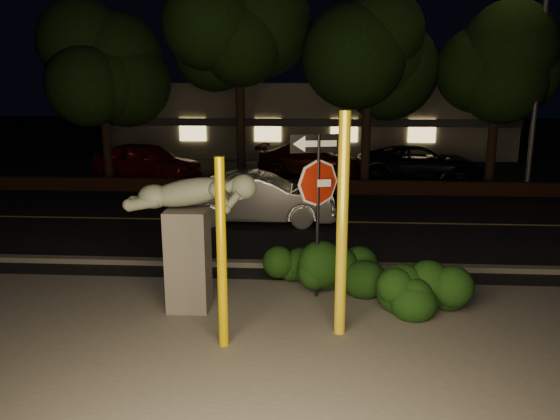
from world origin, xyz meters
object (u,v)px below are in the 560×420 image
(streetlight, at_px, (537,41))
(parked_car_darkred, at_px, (311,160))
(yellow_pole_right, at_px, (342,227))
(parked_car_dark, at_px, (420,163))
(signpost, at_px, (318,184))
(silver_sedan, at_px, (259,198))
(sculpture, at_px, (190,227))
(yellow_pole_left, at_px, (222,255))
(parked_car_red, at_px, (147,161))

(streetlight, distance_m, parked_car_darkred, 9.94)
(yellow_pole_right, height_order, streetlight, streetlight)
(yellow_pole_right, relative_size, parked_car_dark, 0.70)
(signpost, height_order, silver_sedan, signpost)
(signpost, distance_m, parked_car_darkred, 14.29)
(yellow_pole_right, bearing_deg, signpost, 103.79)
(sculpture, height_order, parked_car_dark, sculpture)
(yellow_pole_left, xyz_separation_m, parked_car_darkred, (1.18, 16.34, -0.83))
(signpost, relative_size, sculpture, 1.25)
(yellow_pole_right, xyz_separation_m, silver_sedan, (-2.09, 7.23, -1.10))
(signpost, xyz_separation_m, parked_car_red, (-7.17, 12.41, -1.44))
(sculpture, bearing_deg, parked_car_darkred, 80.94)
(signpost, bearing_deg, yellow_pole_right, -90.44)
(sculpture, distance_m, parked_car_darkred, 15.06)
(yellow_pole_right, relative_size, parked_car_darkred, 0.78)
(silver_sedan, xyz_separation_m, parked_car_dark, (6.05, 7.50, -0.01))
(yellow_pole_left, height_order, parked_car_darkred, yellow_pole_left)
(parked_car_darkred, bearing_deg, streetlight, -107.13)
(yellow_pole_left, bearing_deg, streetlight, 54.43)
(signpost, distance_m, streetlight, 13.44)
(parked_car_red, bearing_deg, streetlight, -78.65)
(parked_car_red, bearing_deg, parked_car_darkred, -56.99)
(sculpture, relative_size, parked_car_dark, 0.48)
(parked_car_darkred, bearing_deg, sculpture, 179.84)
(yellow_pole_left, distance_m, parked_car_red, 15.65)
(silver_sedan, bearing_deg, parked_car_dark, -39.56)
(parked_car_red, height_order, parked_car_darkred, parked_car_red)
(sculpture, xyz_separation_m, silver_sedan, (0.58, 6.37, -0.81))
(streetlight, relative_size, parked_car_dark, 1.76)
(yellow_pole_right, distance_m, signpost, 1.67)
(signpost, bearing_deg, parked_car_dark, 57.53)
(silver_sedan, distance_m, parked_car_darkred, 8.65)
(parked_car_dark, bearing_deg, parked_car_darkred, 79.56)
(yellow_pole_right, distance_m, silver_sedan, 7.61)
(yellow_pole_left, bearing_deg, yellow_pole_right, 17.25)
(yellow_pole_right, distance_m, parked_car_darkred, 15.82)
(parked_car_darkred, distance_m, parked_car_dark, 4.74)
(yellow_pole_left, bearing_deg, signpost, 55.70)
(signpost, relative_size, parked_car_dark, 0.60)
(yellow_pole_left, relative_size, parked_car_dark, 0.58)
(parked_car_dark, bearing_deg, streetlight, -125.94)
(parked_car_darkred, bearing_deg, yellow_pole_left, -176.63)
(sculpture, relative_size, streetlight, 0.27)
(yellow_pole_right, distance_m, streetlight, 14.60)
(signpost, xyz_separation_m, streetlight, (7.63, 10.57, 3.24))
(streetlight, xyz_separation_m, parked_car_dark, (-3.29, 2.59, -4.76))
(sculpture, relative_size, silver_sedan, 0.56)
(signpost, height_order, sculpture, signpost)
(yellow_pole_right, bearing_deg, sculpture, 162.05)
(yellow_pole_left, relative_size, yellow_pole_right, 0.83)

